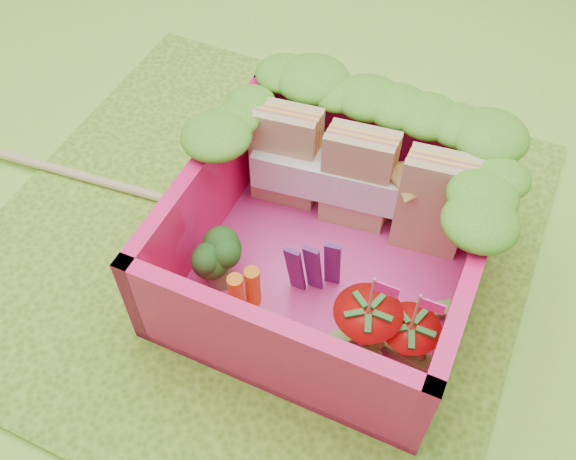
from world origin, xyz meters
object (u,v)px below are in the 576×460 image
at_px(strawberry_left, 365,329).
at_px(chopsticks, 109,183).
at_px(broccoli, 216,257).
at_px(bento_box, 329,241).
at_px(strawberry_right, 407,342).
at_px(sandwich_stack, 359,180).

distance_m(strawberry_left, chopsticks, 1.62).
bearing_deg(broccoli, bento_box, 31.27).
relative_size(strawberry_right, chopsticks, 0.23).
xyz_separation_m(sandwich_stack, broccoli, (-0.44, -0.61, -0.09)).
bearing_deg(sandwich_stack, chopsticks, -166.91).
xyz_separation_m(strawberry_left, strawberry_right, (0.18, 0.03, -0.02)).
distance_m(broccoli, strawberry_left, 0.72).
xyz_separation_m(sandwich_stack, chopsticks, (-1.28, -0.30, -0.30)).
bearing_deg(strawberry_left, broccoli, 176.38).
bearing_deg(broccoli, strawberry_left, -3.62).
relative_size(sandwich_stack, broccoli, 3.17).
height_order(bento_box, strawberry_right, bento_box).
distance_m(sandwich_stack, broccoli, 0.76).
bearing_deg(chopsticks, broccoli, -20.60).
relative_size(strawberry_left, strawberry_right, 1.08).
distance_m(bento_box, sandwich_stack, 0.36).
bearing_deg(strawberry_right, strawberry_left, -171.91).
bearing_deg(bento_box, chopsticks, 177.48).
bearing_deg(chopsticks, strawberry_left, -13.05).
distance_m(strawberry_right, chopsticks, 1.78).
distance_m(sandwich_stack, strawberry_right, 0.80).
bearing_deg(sandwich_stack, strawberry_left, -66.58).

